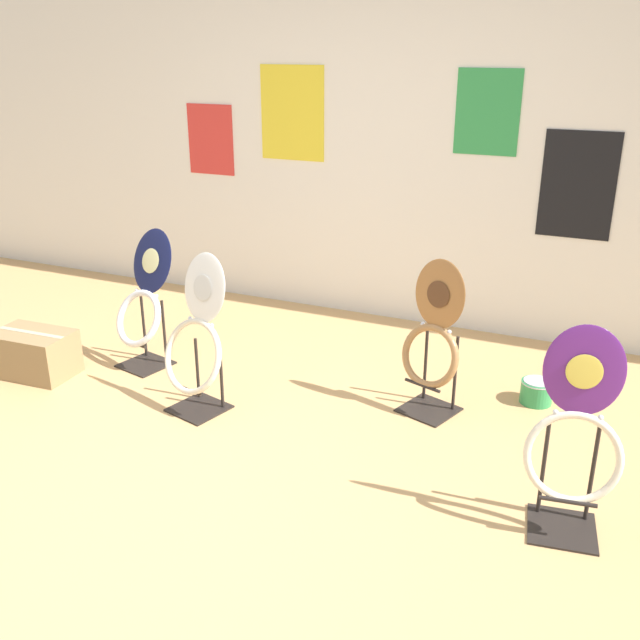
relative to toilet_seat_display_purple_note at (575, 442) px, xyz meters
The scene contains 8 objects.
ground_plane 1.73m from the toilet_seat_display_purple_note, 167.16° to the right, with size 14.00×14.00×0.00m, color tan.
wall_back 2.81m from the toilet_seat_display_purple_note, 127.73° to the left, with size 8.00×0.07×2.60m.
toilet_seat_display_purple_note is the anchor object (origin of this frame).
toilet_seat_display_navy_moon 2.70m from the toilet_seat_display_purple_note, 165.74° to the left, with size 0.41×0.40×0.86m.
toilet_seat_display_white_plain 2.00m from the toilet_seat_display_purple_note, behind, with size 0.45×0.35×0.88m.
toilet_seat_display_woodgrain 1.13m from the toilet_seat_display_purple_note, 135.41° to the left, with size 0.38×0.35×0.87m.
paint_can 1.22m from the toilet_seat_display_purple_note, 103.60° to the left, with size 0.18×0.18×0.14m.
storage_box 3.18m from the toilet_seat_display_purple_note, behind, with size 0.49×0.33×0.28m.
Camera 1 is at (1.71, -2.31, 1.92)m, focal length 40.00 mm.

